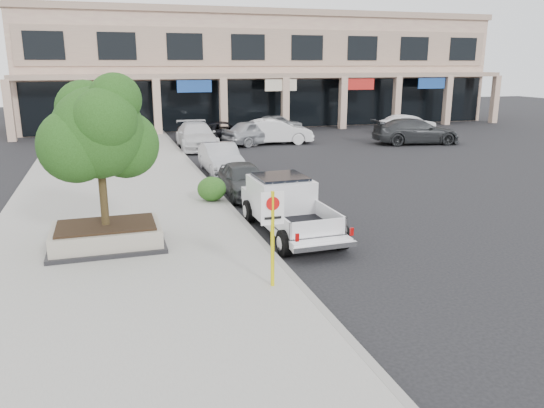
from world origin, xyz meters
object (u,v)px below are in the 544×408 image
Objects in this scene: curb_car_c at (197,136)px; lot_car_e at (277,123)px; lot_car_b at (275,132)px; lot_car_c at (416,131)px; planter at (107,236)px; planter_tree at (103,132)px; curb_car_d at (197,134)px; pickup_truck at (291,208)px; curb_car_a at (244,179)px; lot_car_f at (408,124)px; no_parking_sign at (273,226)px; lot_car_a at (257,132)px; lot_car_d at (224,132)px; curb_car_b at (221,158)px.

curb_car_c reaches higher than lot_car_e.
lot_car_c reaches higher than lot_car_b.
curb_car_c is at bearing 102.42° from lot_car_b.
planter_tree reaches higher than planter.
lot_car_b is at bearing 59.70° from planter_tree.
lot_car_c is (14.12, -4.00, 0.12)m from curb_car_d.
planter is 5.58m from pickup_truck.
curb_car_c is (5.49, 18.07, -2.60)m from planter_tree.
lot_car_b reaches higher than curb_car_a.
lot_car_c reaches higher than planter.
lot_car_b is at bearing 96.44° from lot_car_f.
lot_car_c is at bearing -147.31° from lot_car_e.
curb_car_c is 1.74m from curb_car_d.
lot_car_a is (6.08, 22.83, -0.81)m from no_parking_sign.
pickup_truck is (5.44, -0.17, -2.56)m from planter_tree.
pickup_truck is 1.35× the size of curb_car_a.
planter is 0.57× the size of curb_car_c.
no_parking_sign is 0.56× the size of lot_car_e.
pickup_truck is at bearing 148.64° from lot_car_a.
curb_car_d is at bearing 89.16° from lot_car_f.
curb_car_c reaches higher than lot_car_d.
lot_car_e is at bearing 69.43° from curb_car_a.
planter_tree is at bearing -118.14° from curb_car_b.
lot_car_e is (9.33, 28.60, -0.93)m from no_parking_sign.
no_parking_sign is at bearing -93.03° from curb_car_c.
planter is 19.07m from curb_car_c.
curb_car_d is at bearing 89.03° from curb_car_a.
lot_car_e is (-7.01, 8.63, -0.14)m from lot_car_c.
pickup_truck is 1.23× the size of curb_car_b.
lot_car_c reaches higher than lot_car_a.
curb_car_a is 0.83× the size of lot_car_a.
curb_car_a is 18.09m from lot_car_c.
lot_car_a is 0.84× the size of lot_car_c.
planter_tree reaches higher than lot_car_f.
lot_car_e is at bearing -12.28° from lot_car_b.
planter_tree is 0.74× the size of pickup_truck.
planter is 2.95m from planter_tree.
lot_car_a is at bearing 9.72° from curb_car_c.
lot_car_d is (7.96, 20.66, 0.22)m from planter.
lot_car_a is at bearing -11.76° from curb_car_d.
planter is 21.71m from lot_car_b.
lot_car_f is (16.76, 2.56, -0.10)m from curb_car_c.
lot_car_c is 5.39m from lot_car_f.
curb_car_a is at bearing 151.99° from lot_car_e.
pickup_truck is at bearing -1.82° from planter_tree.
curb_car_a is (5.40, 5.32, 0.21)m from planter.
lot_car_c is (19.91, 15.78, -2.57)m from planter_tree.
lot_car_f reaches higher than planter.
lot_car_c is (14.47, 15.96, -0.02)m from pickup_truck.
planter is at bearing 178.37° from pickup_truck.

